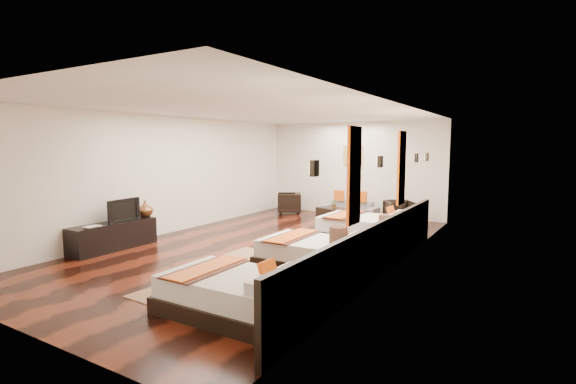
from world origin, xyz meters
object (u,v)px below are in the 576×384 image
Objects in this scene: bed_mid at (320,254)px; table_plant at (334,204)px; nightstand_a at (338,270)px; coffee_table at (335,215)px; armchair_left at (289,203)px; figurine at (145,209)px; sofa at (350,209)px; tv_console at (113,236)px; armchair_right at (399,213)px; book at (89,226)px; nightstand_b at (384,244)px; bed_far at (370,228)px; tv at (121,210)px; bed_near at (240,294)px.

bed_mid is 8.34× the size of table_plant.
nightstand_a is 5.48m from coffee_table.
bed_mid is 5.83m from armchair_left.
figurine is 0.21× the size of sofa.
figurine reaches higher than bed_mid.
table_plant is (2.61, 4.98, 0.24)m from tv_console.
armchair_left is 1.97m from table_plant.
sofa is at bearing 130.31° from armchair_right.
coffee_table is 4.20× the size of table_plant.
table_plant is at bearing 166.89° from armchair_right.
book is at bearing -173.65° from nightstand_a.
bed_mid is 2.40× the size of nightstand_b.
bed_far is 3.45m from nightstand_a.
tv_console is (-4.20, -0.94, 0.02)m from bed_mid.
armchair_left is at bearing 126.02° from bed_mid.
book is 0.29× the size of coffee_table.
bed_mid is 4.45m from book.
tv_console is 2.20× the size of tv.
book is 0.83× the size of figurine.
table_plant is (-0.02, -1.05, 0.28)m from sofa.
figurine is (-4.19, 2.10, 0.47)m from bed_near.
tv is (-4.14, 1.46, 0.53)m from bed_near.
tv_console reaches higher than sofa.
bed_far is 5.27m from tv.
sofa is 2.28× the size of armchair_right.
bed_mid is at bearing 1.65° from figurine.
nightstand_b is (0.75, 1.15, 0.03)m from bed_mid.
tv_console is 6.58m from sofa.
armchair_right is 2.99× the size of table_plant.
tv_console is 2.51× the size of armchair_left.
book is at bearing 169.79° from bed_near.
bed_mid is at bearing 129.31° from nightstand_a.
sofa is at bearing -29.84° from tv.
book is 6.23m from armchair_left.
figurine is (-0.05, 0.64, -0.06)m from tv.
bed_far is 5.75m from book.
bed_near is 5.57× the size of figurine.
bed_far is at bearing 89.97° from bed_near.
sofa is (2.63, 6.56, -0.33)m from book.
nightstand_a is 4.03× the size of table_plant.
bed_near is 2.36× the size of nightstand_b.
tv is 1.14× the size of armchair_left.
bed_mid is 2.45m from bed_far.
bed_far is 6.08× the size of figurine.
book is 0.40× the size of armchair_left.
coffee_table is at bearing 134.61° from bed_far.
bed_far is at bearing -45.39° from coffee_table.
nightstand_a is 5.02m from figurine.
figurine reaches higher than armchair_right.
table_plant is (-1.59, 6.26, 0.26)m from bed_near.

